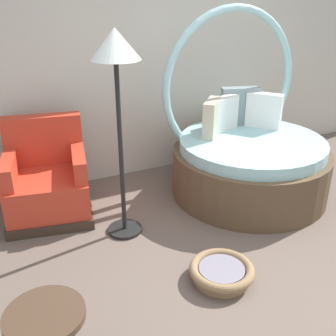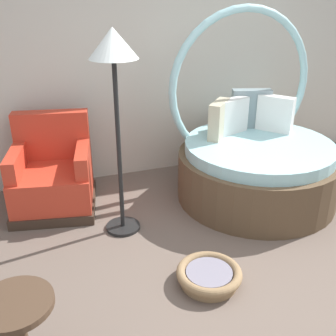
{
  "view_description": "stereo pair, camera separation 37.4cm",
  "coord_description": "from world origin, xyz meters",
  "views": [
    {
      "loc": [
        -1.74,
        -1.95,
        2.12
      ],
      "look_at": [
        -0.27,
        1.12,
        0.55
      ],
      "focal_mm": 42.83,
      "sensor_mm": 36.0,
      "label": 1
    },
    {
      "loc": [
        -1.39,
        -2.09,
        2.12
      ],
      "look_at": [
        -0.27,
        1.12,
        0.55
      ],
      "focal_mm": 42.83,
      "sensor_mm": 36.0,
      "label": 2
    }
  ],
  "objects": [
    {
      "name": "back_wall",
      "position": [
        0.0,
        2.33,
        1.41
      ],
      "size": [
        8.0,
        0.12,
        2.83
      ],
      "primitive_type": "cube",
      "color": "beige",
      "rests_on": "ground_plane"
    },
    {
      "name": "ground_plane",
      "position": [
        0.0,
        0.0,
        -0.01
      ],
      "size": [
        8.0,
        8.0,
        0.02
      ],
      "primitive_type": "cube",
      "color": "#66564C"
    },
    {
      "name": "pet_basket",
      "position": [
        -0.28,
        0.12,
        0.07
      ],
      "size": [
        0.51,
        0.51,
        0.13
      ],
      "color": "#8E704C",
      "rests_on": "ground_plane"
    },
    {
      "name": "side_table",
      "position": [
        -1.64,
        -0.2,
        0.43
      ],
      "size": [
        0.44,
        0.44,
        0.52
      ],
      "color": "#473323",
      "rests_on": "ground_plane"
    },
    {
      "name": "red_armchair",
      "position": [
        -1.28,
        1.75,
        0.33
      ],
      "size": [
        0.94,
        0.94,
        0.94
      ],
      "color": "#38281E",
      "rests_on": "ground_plane"
    },
    {
      "name": "round_daybed",
      "position": [
        0.78,
        1.29,
        0.42
      ],
      "size": [
        1.67,
        1.67,
        1.94
      ],
      "color": "brown",
      "rests_on": "ground_plane"
    },
    {
      "name": "floor_lamp",
      "position": [
        -0.73,
        1.1,
        1.53
      ],
      "size": [
        0.4,
        0.4,
        1.82
      ],
      "color": "black",
      "rests_on": "ground_plane"
    }
  ]
}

